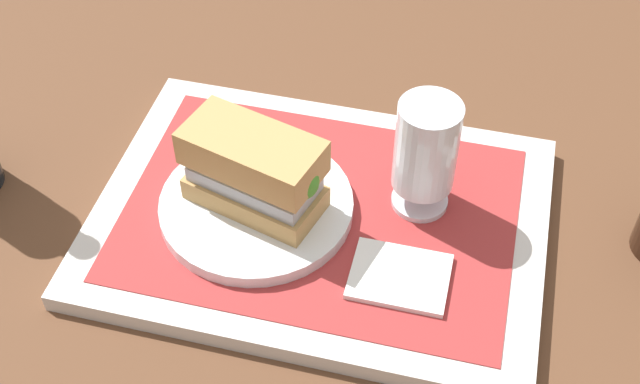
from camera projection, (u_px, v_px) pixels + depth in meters
name	position (u px, v px, depth m)	size (l,w,h in m)	color
ground_plane	(320.00, 226.00, 0.84)	(3.00, 3.00, 0.00)	brown
tray	(320.00, 219.00, 0.83)	(0.44, 0.32, 0.02)	silver
placemat	(320.00, 212.00, 0.83)	(0.38, 0.27, 0.00)	#9E2D2D
plate	(256.00, 206.00, 0.82)	(0.19, 0.19, 0.01)	white
sandwich	(257.00, 171.00, 0.78)	(0.14, 0.10, 0.08)	tan
beer_glass	(425.00, 154.00, 0.79)	(0.06, 0.06, 0.12)	silver
napkin_folded	(400.00, 276.00, 0.77)	(0.09, 0.07, 0.01)	white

